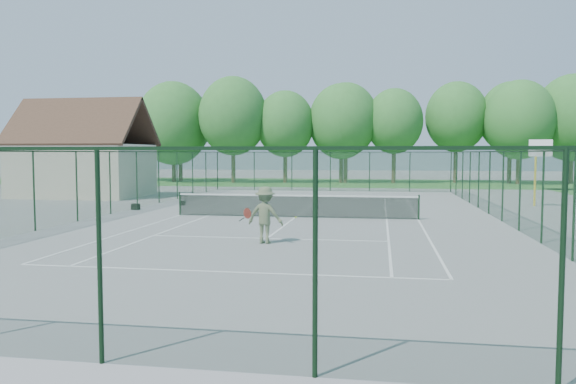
{
  "coord_description": "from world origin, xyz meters",
  "views": [
    {
      "loc": [
        3.82,
        -25.14,
        2.94
      ],
      "look_at": [
        0.0,
        -2.0,
        1.3
      ],
      "focal_mm": 35.0,
      "sensor_mm": 36.0,
      "label": 1
    }
  ],
  "objects_px": {
    "tennis_player": "(265,215)",
    "sports_bag_a": "(136,207)",
    "basketball_goal": "(538,160)",
    "tennis_net": "(295,205)"
  },
  "relations": [
    {
      "from": "basketball_goal",
      "to": "sports_bag_a",
      "type": "relative_size",
      "value": 8.84
    },
    {
      "from": "sports_bag_a",
      "to": "tennis_player",
      "type": "height_order",
      "value": "tennis_player"
    },
    {
      "from": "sports_bag_a",
      "to": "basketball_goal",
      "type": "bearing_deg",
      "value": 30.75
    },
    {
      "from": "tennis_player",
      "to": "sports_bag_a",
      "type": "bearing_deg",
      "value": 133.08
    },
    {
      "from": "sports_bag_a",
      "to": "tennis_player",
      "type": "distance_m",
      "value": 12.87
    },
    {
      "from": "basketball_goal",
      "to": "sports_bag_a",
      "type": "height_order",
      "value": "basketball_goal"
    },
    {
      "from": "tennis_net",
      "to": "sports_bag_a",
      "type": "bearing_deg",
      "value": 167.06
    },
    {
      "from": "sports_bag_a",
      "to": "tennis_player",
      "type": "relative_size",
      "value": 0.22
    },
    {
      "from": "tennis_net",
      "to": "basketball_goal",
      "type": "distance_m",
      "value": 14.3
    },
    {
      "from": "basketball_goal",
      "to": "sports_bag_a",
      "type": "xyz_separation_m",
      "value": [
        -20.88,
        -5.11,
        -2.4
      ]
    }
  ]
}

